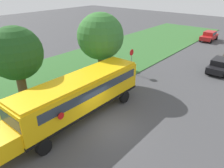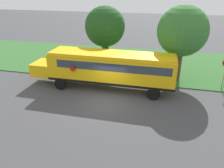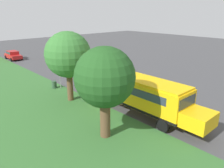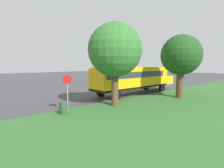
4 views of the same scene
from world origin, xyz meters
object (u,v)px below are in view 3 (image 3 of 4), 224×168
at_px(school_bus, 135,90).
at_px(trash_bin, 54,85).
at_px(oak_tree_beside_bus, 104,77).
at_px(car_red_furthest, 13,55).
at_px(car_tan_middle, 59,56).
at_px(stop_sign, 60,74).
at_px(car_black_nearest, 81,62).
at_px(oak_tree_roadside_mid, 68,55).

distance_m(school_bus, trash_bin, 10.54).
relative_size(oak_tree_beside_bus, trash_bin, 7.16).
distance_m(oak_tree_beside_bus, trash_bin, 12.49).
bearing_deg(car_red_furthest, car_tan_middle, -50.69).
distance_m(oak_tree_beside_bus, stop_sign, 11.70).
distance_m(car_black_nearest, oak_tree_beside_bus, 20.70).
height_order(car_tan_middle, trash_bin, car_tan_middle).
bearing_deg(car_black_nearest, school_bus, -108.48).
height_order(oak_tree_roadside_mid, trash_bin, oak_tree_roadside_mid).
xyz_separation_m(car_black_nearest, trash_bin, (-7.91, -6.04, -0.43)).
bearing_deg(car_red_furthest, car_black_nearest, -67.98).
bearing_deg(trash_bin, car_black_nearest, 37.37).
xyz_separation_m(school_bus, oak_tree_roadside_mid, (-2.98, 5.81, 2.71)).
relative_size(car_black_nearest, stop_sign, 1.61).
relative_size(oak_tree_roadside_mid, stop_sign, 2.49).
xyz_separation_m(car_black_nearest, oak_tree_beside_bus, (-10.19, -17.68, 3.52)).
xyz_separation_m(stop_sign, trash_bin, (-0.51, 0.58, -1.29)).
relative_size(stop_sign, trash_bin, 3.04).
xyz_separation_m(car_tan_middle, oak_tree_beside_bus, (-10.19, -24.69, 3.52)).
height_order(car_black_nearest, trash_bin, car_black_nearest).
xyz_separation_m(car_red_furthest, stop_sign, (-1.80, -20.48, 0.86)).
relative_size(car_red_furthest, oak_tree_beside_bus, 0.68).
bearing_deg(car_red_furthest, stop_sign, -95.02).
xyz_separation_m(oak_tree_roadside_mid, stop_sign, (0.98, 3.74, -2.89)).
distance_m(car_red_furthest, oak_tree_beside_bus, 32.05).
distance_m(stop_sign, trash_bin, 1.50).
height_order(school_bus, oak_tree_roadside_mid, oak_tree_roadside_mid).
bearing_deg(car_black_nearest, car_tan_middle, 90.00).
distance_m(car_tan_middle, trash_bin, 15.27).
bearing_deg(car_red_furthest, oak_tree_beside_bus, -98.28).
height_order(school_bus, trash_bin, school_bus).
distance_m(car_black_nearest, car_tan_middle, 7.01).
relative_size(car_black_nearest, car_tan_middle, 1.00).
height_order(oak_tree_roadside_mid, stop_sign, oak_tree_roadside_mid).
relative_size(school_bus, trash_bin, 13.80).
distance_m(car_tan_middle, oak_tree_beside_bus, 26.94).
height_order(car_black_nearest, car_red_furthest, same).
bearing_deg(school_bus, car_black_nearest, 71.52).
bearing_deg(oak_tree_roadside_mid, car_tan_middle, 64.24).
relative_size(car_red_furthest, stop_sign, 1.61).
bearing_deg(car_black_nearest, stop_sign, -138.14).
distance_m(car_tan_middle, car_red_furthest, 8.84).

